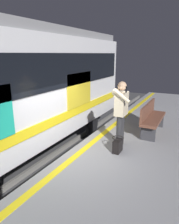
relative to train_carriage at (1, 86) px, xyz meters
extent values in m
plane|color=#3D3D3F|center=(-0.31, 1.98, -2.44)|extent=(26.84, 26.84, 0.00)
cube|color=gray|center=(-0.31, 4.02, -1.97)|extent=(17.89, 4.07, 0.95)
cube|color=yellow|center=(-0.31, 2.28, -1.49)|extent=(17.53, 0.16, 0.01)
cube|color=slate|center=(-0.31, 0.71, -2.36)|extent=(23.26, 0.08, 0.16)
cube|color=slate|center=(-0.31, -0.72, -2.36)|extent=(23.26, 0.08, 0.16)
cube|color=silver|center=(0.00, -0.01, -0.10)|extent=(9.46, 2.84, 2.78)
cube|color=black|center=(0.00, 1.43, 0.39)|extent=(8.99, 0.03, 0.90)
cube|color=yellow|center=(0.00, 1.43, -0.87)|extent=(8.99, 0.03, 0.24)
cube|color=gold|center=(-1.66, 1.43, -0.24)|extent=(1.37, 0.02, 1.03)
cylinder|color=black|center=(-3.08, 1.13, -1.86)|extent=(0.84, 0.12, 0.84)
cylinder|color=black|center=(-3.08, -1.14, -1.86)|extent=(0.84, 0.12, 0.84)
cylinder|color=#262628|center=(-1.13, 2.99, -1.08)|extent=(0.14, 0.14, 0.82)
cylinder|color=#262628|center=(-0.95, 2.99, -1.08)|extent=(0.14, 0.14, 0.82)
cube|color=beige|center=(-1.04, 2.99, -0.38)|extent=(0.40, 0.24, 0.58)
sphere|color=beige|center=(-1.04, 2.83, -0.10)|extent=(0.20, 0.20, 0.20)
sphere|color=tan|center=(-1.04, 2.99, 0.07)|extent=(0.22, 0.22, 0.22)
cylinder|color=beige|center=(-1.29, 2.99, -0.43)|extent=(0.09, 0.09, 0.52)
cylinder|color=beige|center=(-0.81, 3.07, -0.13)|extent=(0.09, 0.42, 0.33)
cube|color=black|center=(-0.81, 3.17, 0.03)|extent=(0.07, 0.02, 0.15)
cube|color=black|center=(-0.63, 3.07, -1.34)|extent=(0.31, 0.16, 0.31)
torus|color=black|center=(-0.63, 3.07, -1.12)|extent=(0.28, 0.28, 0.02)
cube|color=brown|center=(-2.32, 3.57, -1.04)|extent=(1.64, 0.44, 0.08)
cube|color=brown|center=(-2.32, 3.38, -0.79)|extent=(1.64, 0.06, 0.40)
cube|color=#333338|center=(-2.98, 3.57, -1.27)|extent=(0.06, 0.40, 0.45)
cube|color=#333338|center=(-1.67, 3.57, -1.27)|extent=(0.06, 0.40, 0.45)
camera|label=1|loc=(3.75, 4.61, 0.82)|focal=33.26mm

